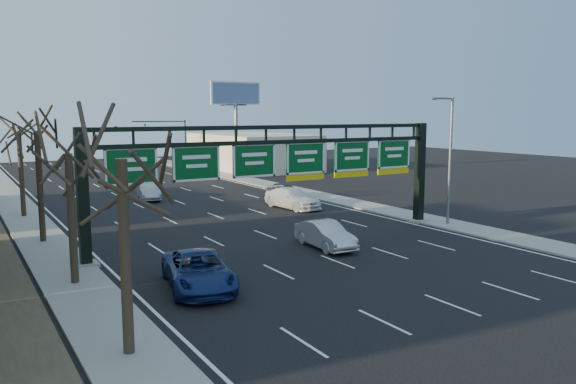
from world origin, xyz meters
TOP-DOWN VIEW (x-y plane):
  - ground at (0.00, 0.00)m, footprint 160.00×160.00m
  - sidewalk_left at (-12.80, 20.00)m, footprint 3.00×120.00m
  - sidewalk_right at (12.80, 20.00)m, footprint 3.00×120.00m
  - lane_markings at (0.00, 20.00)m, footprint 21.60×120.00m
  - sign_gantry at (0.16, 8.00)m, footprint 24.60×1.20m
  - building_right_distant at (20.00, 50.00)m, footprint 12.00×20.00m
  - tree_near at (-12.80, -4.00)m, footprint 3.60×3.60m
  - tree_gantry at (-12.80, 5.00)m, footprint 3.60×3.60m
  - tree_mid at (-12.80, 15.00)m, footprint 3.60×3.60m
  - tree_far at (-12.80, 25.00)m, footprint 3.60×3.60m
  - streetlight_near at (12.47, 6.00)m, footprint 2.15×0.22m
  - streetlight_far at (12.47, 40.00)m, footprint 2.15×0.22m
  - billboard_right at (15.00, 44.98)m, footprint 7.00×0.50m
  - traffic_signal_mast at (5.69, 55.00)m, footprint 10.16×0.54m
  - car_blue_suv at (-8.10, 1.56)m, footprint 3.89×6.35m
  - car_silver_sedan at (1.27, 4.94)m, footprint 1.94×4.85m
  - car_white_wagon at (7.01, 17.97)m, footprint 3.04×6.03m
  - car_grey_far at (9.10, 22.71)m, footprint 1.80×4.45m
  - car_silver_distant at (-1.93, 28.71)m, footprint 2.36×4.95m

SIDE VIEW (x-z plane):
  - ground at x=0.00m, z-range 0.00..0.00m
  - lane_markings at x=0.00m, z-range 0.00..0.01m
  - sidewalk_left at x=-12.80m, z-range 0.00..0.12m
  - sidewalk_right at x=12.80m, z-range 0.00..0.12m
  - car_grey_far at x=9.10m, z-range 0.00..1.51m
  - car_silver_distant at x=-1.93m, z-range 0.00..1.56m
  - car_silver_sedan at x=1.27m, z-range 0.00..1.57m
  - car_blue_suv at x=-8.10m, z-range 0.00..1.64m
  - car_white_wagon at x=7.01m, z-range 0.00..1.68m
  - building_right_distant at x=20.00m, z-range 0.00..5.00m
  - sign_gantry at x=0.16m, z-range 1.03..8.23m
  - streetlight_near at x=12.47m, z-range 0.58..9.58m
  - streetlight_far at x=12.47m, z-range 0.58..9.58m
  - traffic_signal_mast at x=5.69m, z-range 2.00..9.00m
  - tree_gantry at x=-12.80m, z-range 2.87..11.35m
  - tree_near at x=-12.80m, z-range 3.05..11.91m
  - tree_far at x=-12.80m, z-range 3.05..11.91m
  - tree_mid at x=-12.80m, z-range 3.23..12.47m
  - billboard_right at x=15.00m, z-range 3.06..15.06m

